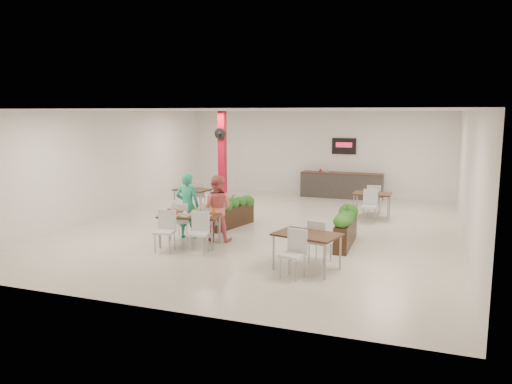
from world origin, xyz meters
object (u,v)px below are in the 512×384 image
(side_table_b, at_px, (372,197))
(main_table, at_px, (189,219))
(planter_left, at_px, (232,209))
(planter_right, at_px, (346,225))
(diner_woman, at_px, (217,208))
(side_table_c, at_px, (307,239))
(red_column, at_px, (222,155))
(side_table_a, at_px, (192,193))
(diner_man, at_px, (187,205))
(service_counter, at_px, (341,185))

(side_table_b, bearing_deg, main_table, -128.05)
(planter_left, relative_size, planter_right, 0.91)
(diner_woman, xyz_separation_m, side_table_c, (2.67, -1.52, -0.19))
(red_column, height_order, main_table, red_column)
(side_table_a, bearing_deg, side_table_c, -35.47)
(side_table_a, xyz_separation_m, side_table_b, (5.45, 1.12, 0.00))
(red_column, relative_size, planter_left, 1.81)
(planter_right, relative_size, side_table_b, 1.20)
(planter_left, bearing_deg, side_table_b, 36.77)
(side_table_c, bearing_deg, diner_woman, 163.52)
(red_column, height_order, planter_right, red_column)
(planter_right, bearing_deg, planter_left, 165.10)
(main_table, distance_m, planter_left, 2.16)
(diner_man, height_order, side_table_b, diner_man)
(red_column, height_order, diner_woman, red_column)
(diner_man, bearing_deg, side_table_b, -143.35)
(planter_left, height_order, side_table_c, planter_left)
(diner_man, relative_size, side_table_b, 1.02)
(planter_left, bearing_deg, service_counter, 71.47)
(side_table_b, bearing_deg, side_table_a, -168.66)
(red_column, bearing_deg, side_table_c, -54.80)
(service_counter, bearing_deg, side_table_a, -132.07)
(red_column, height_order, side_table_c, red_column)
(side_table_b, bearing_deg, diner_woman, -128.92)
(diner_man, relative_size, side_table_a, 1.00)
(service_counter, height_order, diner_man, service_counter)
(red_column, xyz_separation_m, service_counter, (4.00, 1.86, -1.15))
(red_column, relative_size, diner_man, 1.93)
(side_table_b, bearing_deg, service_counter, 114.73)
(service_counter, relative_size, side_table_a, 1.81)
(side_table_b, bearing_deg, planter_right, -93.26)
(side_table_a, bearing_deg, planter_right, -16.83)
(planter_left, xyz_separation_m, side_table_a, (-1.98, 1.47, 0.12))
(planter_left, relative_size, side_table_a, 1.07)
(planter_right, xyz_separation_m, side_table_c, (-0.41, -2.13, 0.13))
(diner_woman, bearing_deg, side_table_b, -137.12)
(main_table, xyz_separation_m, side_table_c, (3.08, -0.86, -0.01))
(red_column, height_order, diner_man, red_column)
(red_column, xyz_separation_m, main_table, (1.84, -6.11, -1.01))
(planter_left, height_order, side_table_a, planter_left)
(service_counter, height_order, side_table_c, service_counter)
(diner_woman, bearing_deg, diner_man, -8.44)
(diner_man, xyz_separation_m, planter_right, (3.88, 0.61, -0.33))
(diner_man, relative_size, diner_woman, 1.02)
(planter_right, relative_size, side_table_a, 1.17)
(planter_right, xyz_separation_m, side_table_a, (-5.26, 2.35, 0.12))
(diner_man, xyz_separation_m, diner_woman, (0.80, 0.00, -0.01))
(planter_left, distance_m, side_table_b, 4.33)
(diner_woman, relative_size, side_table_c, 0.98)
(side_table_b, bearing_deg, diner_man, -135.15)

